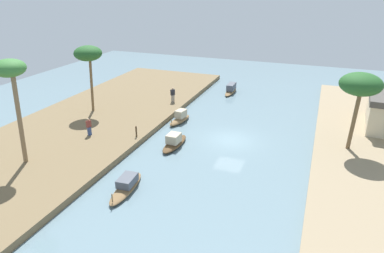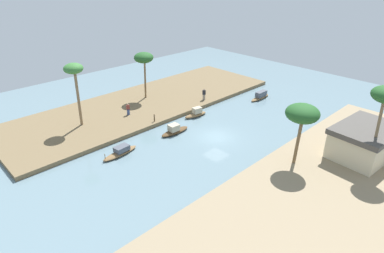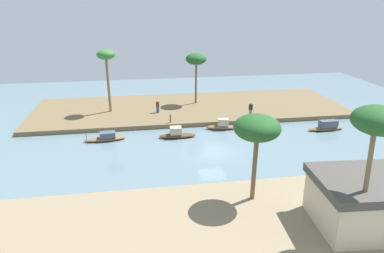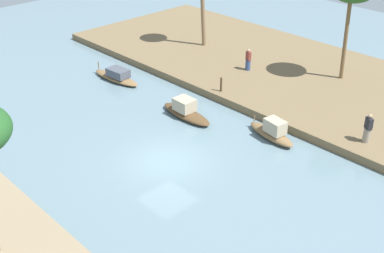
# 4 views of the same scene
# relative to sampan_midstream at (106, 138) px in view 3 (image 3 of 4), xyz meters

# --- Properties ---
(river_water) EXTENTS (68.35, 68.35, 0.00)m
(river_water) POSITION_rel_sampan_midstream_xyz_m (-10.41, 4.49, -0.34)
(river_water) COLOR slate
(river_water) RESTS_ON ground
(riverbank_left) EXTENTS (40.61, 13.62, 0.51)m
(riverbank_left) POSITION_rel_sampan_midstream_xyz_m (-10.41, -9.38, -0.09)
(riverbank_left) COLOR brown
(riverbank_left) RESTS_ON ground
(riverbank_right) EXTENTS (40.61, 13.62, 0.51)m
(riverbank_right) POSITION_rel_sampan_midstream_xyz_m (-10.41, 18.36, -0.09)
(riverbank_right) COLOR #937F60
(riverbank_right) RESTS_ON ground
(sampan_midstream) EXTENTS (4.34, 1.46, 0.93)m
(sampan_midstream) POSITION_rel_sampan_midstream_xyz_m (0.00, 0.00, 0.00)
(sampan_midstream) COLOR brown
(sampan_midstream) RESTS_ON river_water
(sampan_near_left_bank) EXTENTS (4.28, 1.03, 1.15)m
(sampan_near_left_bank) POSITION_rel_sampan_midstream_xyz_m (-24.52, 0.77, 0.11)
(sampan_near_left_bank) COLOR brown
(sampan_near_left_bank) RESTS_ON river_water
(sampan_open_hull) EXTENTS (3.98, 1.33, 1.19)m
(sampan_open_hull) POSITION_rel_sampan_midstream_xyz_m (-7.45, 0.30, 0.06)
(sampan_open_hull) COLOR brown
(sampan_open_hull) RESTS_ON river_water
(sampan_with_tall_canopy) EXTENTS (3.47, 1.50, 1.25)m
(sampan_with_tall_canopy) POSITION_rel_sampan_midstream_xyz_m (-12.79, -1.40, 0.10)
(sampan_with_tall_canopy) COLOR brown
(sampan_with_tall_canopy) RESTS_ON river_water
(person_on_near_bank) EXTENTS (0.45, 0.45, 1.57)m
(person_on_near_bank) POSITION_rel_sampan_midstream_xyz_m (-5.95, -7.26, 0.84)
(person_on_near_bank) COLOR #33477A
(person_on_near_bank) RESTS_ON riverbank_left
(person_by_mooring) EXTENTS (0.54, 0.54, 1.68)m
(person_by_mooring) POSITION_rel_sampan_midstream_xyz_m (-17.06, -4.06, 0.89)
(person_by_mooring) COLOR gray
(person_by_mooring) RESTS_ON riverbank_left
(mooring_post) EXTENTS (0.14, 0.14, 0.97)m
(mooring_post) POSITION_rel_sampan_midstream_xyz_m (-7.13, -3.19, 0.65)
(mooring_post) COLOR #4C3823
(mooring_post) RESTS_ON riverbank_left
(palm_tree_left_near) EXTENTS (2.77, 2.77, 6.84)m
(palm_tree_left_near) POSITION_rel_sampan_midstream_xyz_m (-11.41, -10.65, 6.14)
(palm_tree_left_near) COLOR brown
(palm_tree_left_near) RESTS_ON riverbank_left
(palm_tree_left_far) EXTENTS (2.23, 2.23, 7.84)m
(palm_tree_left_far) POSITION_rel_sampan_midstream_xyz_m (-0.03, -8.55, 7.00)
(palm_tree_left_far) COLOR #7F6647
(palm_tree_left_far) RESTS_ON riverbank_left
(palm_tree_right_tall) EXTENTS (3.18, 3.18, 6.31)m
(palm_tree_right_tall) POSITION_rel_sampan_midstream_xyz_m (-11.24, 14.26, 5.52)
(palm_tree_right_tall) COLOR brown
(palm_tree_right_tall) RESTS_ON riverbank_right
(palm_tree_right_short) EXTENTS (2.80, 2.80, 8.29)m
(palm_tree_right_short) POSITION_rel_sampan_midstream_xyz_m (-15.90, 19.60, 7.52)
(palm_tree_right_short) COLOR #7F6647
(palm_tree_right_short) RESTS_ON riverbank_right
(riverside_building) EXTENTS (7.53, 5.59, 3.29)m
(riverside_building) POSITION_rel_sampan_midstream_xyz_m (-17.55, 18.33, 1.84)
(riverside_building) COLOR beige
(riverside_building) RESTS_ON riverbank_right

